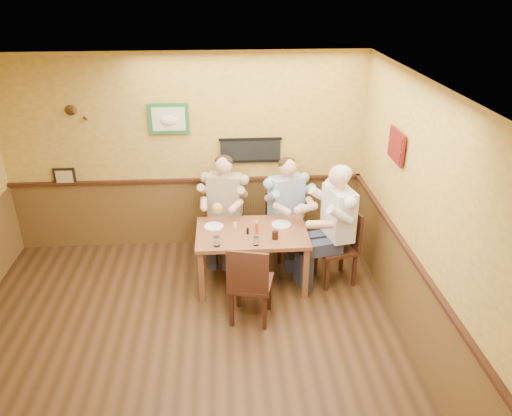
{
  "coord_description": "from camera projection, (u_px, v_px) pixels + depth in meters",
  "views": [
    {
      "loc": [
        0.52,
        -4.16,
        3.74
      ],
      "look_at": [
        0.9,
        1.32,
        1.1
      ],
      "focal_mm": 35.0,
      "sensor_mm": 36.0,
      "label": 1
    }
  ],
  "objects": [
    {
      "name": "pepper_shaker",
      "position": [
        248.0,
        231.0,
        6.21
      ],
      "size": [
        0.04,
        0.04,
        0.08
      ],
      "primitive_type": "cylinder",
      "rotation": [
        0.0,
        0.0,
        0.13
      ],
      "color": "black",
      "rests_on": "dining_table"
    },
    {
      "name": "hot_sauce_bottle",
      "position": [
        257.0,
        227.0,
        6.21
      ],
      "size": [
        0.05,
        0.05,
        0.16
      ],
      "primitive_type": "cylinder",
      "rotation": [
        0.0,
        0.0,
        -0.39
      ],
      "color": "#B73713",
      "rests_on": "dining_table"
    },
    {
      "name": "diner_white_elder",
      "position": [
        337.0,
        232.0,
        6.33
      ],
      "size": [
        0.8,
        0.8,
        1.46
      ],
      "primitive_type": null,
      "rotation": [
        0.0,
        0.0,
        -1.36
      ],
      "color": "silver",
      "rests_on": "ground"
    },
    {
      "name": "water_glass_left",
      "position": [
        217.0,
        241.0,
        5.93
      ],
      "size": [
        0.09,
        0.09,
        0.12
      ],
      "primitive_type": "cylinder",
      "rotation": [
        0.0,
        0.0,
        0.15
      ],
      "color": "white",
      "rests_on": "dining_table"
    },
    {
      "name": "plate_far_left",
      "position": [
        214.0,
        226.0,
        6.39
      ],
      "size": [
        0.33,
        0.33,
        0.02
      ],
      "primitive_type": "cylinder",
      "rotation": [
        0.0,
        0.0,
        0.42
      ],
      "color": "white",
      "rests_on": "dining_table"
    },
    {
      "name": "water_glass_mid",
      "position": [
        256.0,
        241.0,
        5.96
      ],
      "size": [
        0.08,
        0.08,
        0.11
      ],
      "primitive_type": "cylinder",
      "rotation": [
        0.0,
        0.0,
        0.2
      ],
      "color": "silver",
      "rests_on": "dining_table"
    },
    {
      "name": "salt_shaker",
      "position": [
        235.0,
        226.0,
        6.34
      ],
      "size": [
        0.04,
        0.04,
        0.08
      ],
      "primitive_type": "cylinder",
      "rotation": [
        0.0,
        0.0,
        0.05
      ],
      "color": "white",
      "rests_on": "dining_table"
    },
    {
      "name": "chair_back_left",
      "position": [
        226.0,
        224.0,
        7.06
      ],
      "size": [
        0.52,
        0.52,
        0.95
      ],
      "primitive_type": null,
      "rotation": [
        0.0,
        0.0,
        -0.23
      ],
      "color": "#3D1F13",
      "rests_on": "ground"
    },
    {
      "name": "cola_tumbler",
      "position": [
        275.0,
        235.0,
        6.1
      ],
      "size": [
        0.09,
        0.09,
        0.1
      ],
      "primitive_type": "cylinder",
      "rotation": [
        0.0,
        0.0,
        0.14
      ],
      "color": "black",
      "rests_on": "dining_table"
    },
    {
      "name": "chair_right_end",
      "position": [
        336.0,
        246.0,
        6.42
      ],
      "size": [
        0.56,
        0.56,
        1.02
      ],
      "primitive_type": null,
      "rotation": [
        0.0,
        0.0,
        -1.36
      ],
      "color": "#3D1F13",
      "rests_on": "ground"
    },
    {
      "name": "dining_table",
      "position": [
        252.0,
        238.0,
        6.33
      ],
      "size": [
        1.4,
        0.9,
        0.75
      ],
      "color": "brown",
      "rests_on": "ground"
    },
    {
      "name": "room",
      "position": [
        185.0,
        207.0,
        4.76
      ],
      "size": [
        5.02,
        5.03,
        2.81
      ],
      "color": "#311E0E",
      "rests_on": "ground"
    },
    {
      "name": "chair_back_right",
      "position": [
        285.0,
        226.0,
        7.02
      ],
      "size": [
        0.55,
        0.55,
        0.94
      ],
      "primitive_type": null,
      "rotation": [
        0.0,
        0.0,
        0.33
      ],
      "color": "#3D1F13",
      "rests_on": "ground"
    },
    {
      "name": "diner_blue_polo",
      "position": [
        286.0,
        213.0,
        6.93
      ],
      "size": [
        0.79,
        0.79,
        1.34
      ],
      "primitive_type": null,
      "rotation": [
        0.0,
        0.0,
        0.33
      ],
      "color": "#87A2CB",
      "rests_on": "ground"
    },
    {
      "name": "chair_near_side",
      "position": [
        251.0,
        281.0,
        5.71
      ],
      "size": [
        0.57,
        0.57,
        1.02
      ],
      "primitive_type": null,
      "rotation": [
        0.0,
        0.0,
        2.91
      ],
      "color": "#3D1F13",
      "rests_on": "ground"
    },
    {
      "name": "plate_far_right",
      "position": [
        281.0,
        224.0,
        6.44
      ],
      "size": [
        0.32,
        0.32,
        0.02
      ],
      "primitive_type": "cylinder",
      "rotation": [
        0.0,
        0.0,
        0.32
      ],
      "color": "silver",
      "rests_on": "dining_table"
    },
    {
      "name": "diner_tan_shirt",
      "position": [
        225.0,
        212.0,
        6.97
      ],
      "size": [
        0.75,
        0.75,
        1.35
      ],
      "primitive_type": null,
      "rotation": [
        0.0,
        0.0,
        -0.23
      ],
      "color": "tan",
      "rests_on": "ground"
    }
  ]
}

